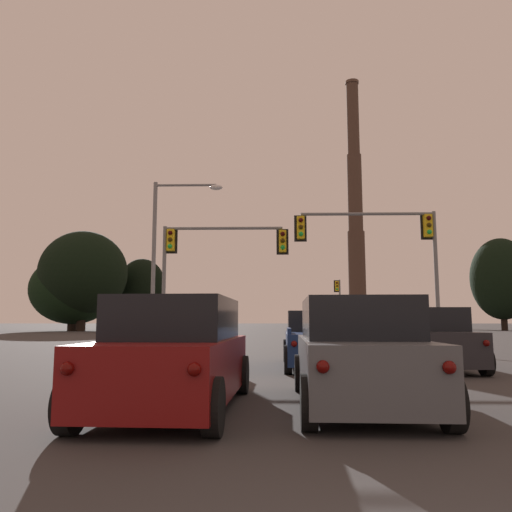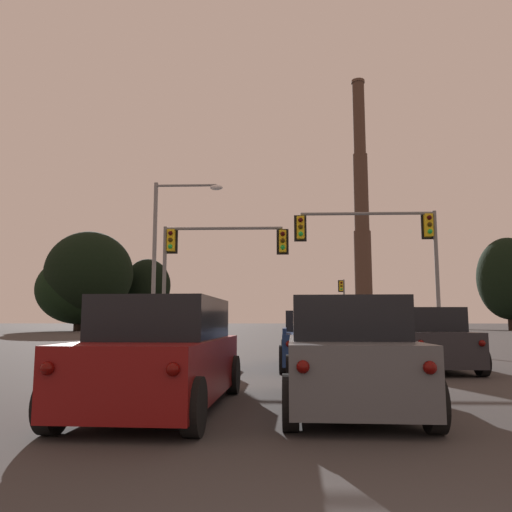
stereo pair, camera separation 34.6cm
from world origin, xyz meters
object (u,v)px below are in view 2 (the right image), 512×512
Objects in this scene: traffic_light_overhead_left at (206,255)px; suv_right_lane_front at (424,340)px; street_lamp at (166,245)px; smokestack at (362,227)px; pickup_truck_center_lane_front at (314,341)px; traffic_light_overhead_right at (389,243)px; suv_left_lane_second at (164,355)px; traffic_light_far_right at (343,299)px; hatchback_left_lane_front at (191,348)px; suv_center_lane_second at (345,354)px.

suv_right_lane_front is at bearing -44.95° from traffic_light_overhead_left.
suv_right_lane_front is 13.61m from street_lamp.
smokestack reaches higher than street_lamp.
traffic_light_overhead_right is at bearing 58.88° from pickup_truck_center_lane_front.
pickup_truck_center_lane_front is (3.17, 8.11, -0.09)m from suv_left_lane_second.
traffic_light_far_right is (8.99, 43.70, 2.89)m from suv_left_lane_second.
smokestack reaches higher than traffic_light_overhead_right.
traffic_light_overhead_right is 8.55m from traffic_light_overhead_left.
traffic_light_overhead_right is (7.13, 14.28, 4.11)m from suv_left_lane_second.
pickup_truck_center_lane_front is (3.75, 1.87, 0.14)m from hatchback_left_lane_front.
suv_right_lane_front is 0.80× the size of traffic_light_overhead_left.
traffic_light_overhead_left reaches higher than suv_right_lane_front.
traffic_light_far_right is (5.83, 35.59, 2.98)m from pickup_truck_center_lane_front.
suv_right_lane_front is at bearing -93.95° from traffic_light_far_right.
hatchback_left_lane_front is 0.67× the size of traffic_light_overhead_left.
suv_right_lane_front is at bearing -13.87° from pickup_truck_center_lane_front.
suv_center_lane_second is at bearing -106.11° from traffic_light_overhead_right.
suv_left_lane_second is at bearing -109.70° from pickup_truck_center_lane_front.
traffic_light_far_right is at bearing 77.15° from hatchback_left_lane_front.
hatchback_left_lane_front is 9.66m from traffic_light_overhead_left.
hatchback_left_lane_front is 0.84× the size of suv_right_lane_front.
traffic_light_overhead_left is at bearing 97.90° from suv_left_lane_second.
pickup_truck_center_lane_front is 0.84× the size of traffic_light_overhead_right.
traffic_light_overhead_left is 2.19m from street_lamp.
pickup_truck_center_lane_front is at bearing 164.80° from suv_right_lane_front.
pickup_truck_center_lane_front is at bearing -99.30° from traffic_light_far_right.
traffic_light_overhead_left is 0.10× the size of smokestack.
suv_left_lane_second is at bearing -172.27° from suv_center_lane_second.
traffic_light_overhead_left reaches higher than pickup_truck_center_lane_front.
suv_left_lane_second is 16.43m from street_lamp.
pickup_truck_center_lane_front is 10.82m from street_lamp.
smokestack is (20.56, 113.62, 23.72)m from suv_center_lane_second.
smokestack reaches higher than suv_center_lane_second.
traffic_light_far_right is 30.51m from traffic_light_overhead_left.
traffic_light_overhead_right reaches higher than hatchback_left_lane_front.
suv_left_lane_second is at bearing -83.15° from hatchback_left_lane_front.
traffic_light_far_right is at bearing 82.33° from pickup_truck_center_lane_front.
smokestack is (24.25, 107.69, 23.95)m from hatchback_left_lane_front.
traffic_light_overhead_right is 1.08× the size of traffic_light_overhead_left.
suv_center_lane_second and suv_right_lane_front have the same top height.
traffic_light_overhead_left reaches higher than traffic_light_far_right.
traffic_light_overhead_left is at bearing -104.20° from smokestack.
traffic_light_far_right reaches higher than suv_left_lane_second.
hatchback_left_lane_front is 112.96m from smokestack.
suv_left_lane_second is 8.70m from pickup_truck_center_lane_front.
suv_center_lane_second is 0.81× the size of traffic_light_overhead_left.
traffic_light_overhead_left is at bearing 135.35° from suv_right_lane_front.
suv_center_lane_second is (-0.07, -7.80, 0.09)m from pickup_truck_center_lane_front.
pickup_truck_center_lane_front is 0.09× the size of smokestack.
suv_left_lane_second is 0.90× the size of pickup_truck_center_lane_front.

